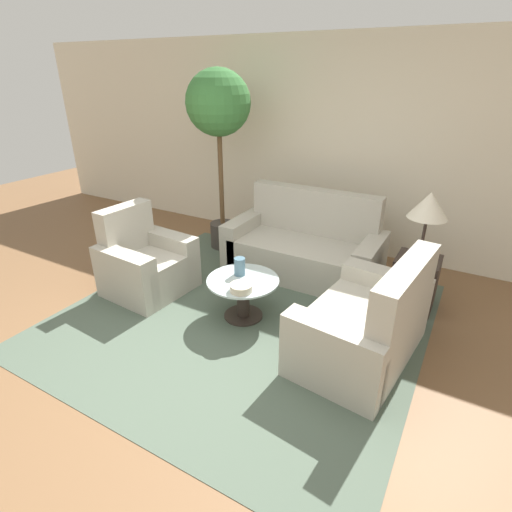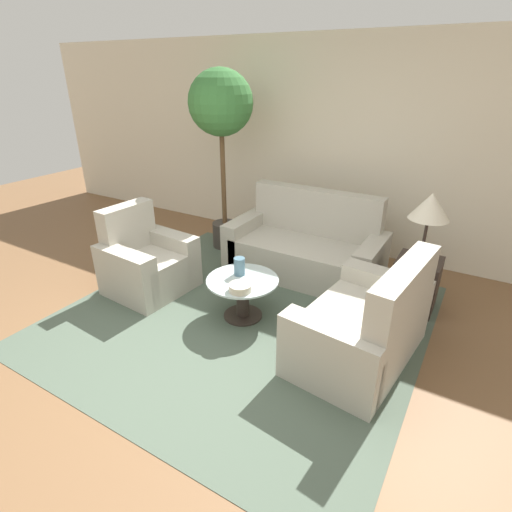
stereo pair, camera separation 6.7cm
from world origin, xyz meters
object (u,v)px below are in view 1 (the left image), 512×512
at_px(sofa_main, 305,248).
at_px(table_lamp, 429,207).
at_px(bowl, 241,288).
at_px(potted_plant, 219,115).
at_px(loveseat, 369,328).
at_px(coffee_table, 243,293).
at_px(armchair, 145,265).
at_px(vase, 240,267).

xyz_separation_m(sofa_main, table_lamp, (1.25, -0.16, 0.76)).
bearing_deg(table_lamp, sofa_main, 172.61).
relative_size(sofa_main, bowl, 8.62).
bearing_deg(potted_plant, table_lamp, -6.88).
relative_size(loveseat, coffee_table, 1.93).
bearing_deg(bowl, armchair, 174.06).
distance_m(vase, bowl, 0.32).
xyz_separation_m(sofa_main, loveseat, (1.08, -1.21, -0.00)).
xyz_separation_m(potted_plant, vase, (1.05, -1.26, -1.21)).
bearing_deg(bowl, table_lamp, 43.59).
distance_m(armchair, vase, 1.15).
height_order(sofa_main, vase, sofa_main).
xyz_separation_m(loveseat, potted_plant, (-2.33, 1.35, 1.41)).
height_order(loveseat, table_lamp, table_lamp).
relative_size(loveseat, table_lamp, 1.99).
bearing_deg(sofa_main, coffee_table, -96.18).
bearing_deg(bowl, sofa_main, 88.84).
bearing_deg(table_lamp, bowl, -136.41).
distance_m(sofa_main, table_lamp, 1.47).
bearing_deg(vase, loveseat, -3.87).
distance_m(sofa_main, vase, 1.16).
distance_m(table_lamp, bowl, 1.87).
bearing_deg(bowl, potted_plant, 128.85).
height_order(table_lamp, vase, table_lamp).
bearing_deg(table_lamp, potted_plant, 173.12).
distance_m(armchair, potted_plant, 1.98).
height_order(table_lamp, potted_plant, potted_plant).
height_order(vase, bowl, vase).
distance_m(loveseat, table_lamp, 1.30).
distance_m(table_lamp, potted_plant, 2.61).
height_order(armchair, table_lamp, table_lamp).
xyz_separation_m(coffee_table, vase, (-0.08, 0.07, 0.23)).
height_order(sofa_main, bowl, sofa_main).
relative_size(table_lamp, potted_plant, 0.30).
bearing_deg(sofa_main, loveseat, -48.27).
height_order(potted_plant, vase, potted_plant).
distance_m(armchair, bowl, 1.32).
height_order(armchair, coffee_table, armchair).
bearing_deg(coffee_table, armchair, -177.28).
bearing_deg(sofa_main, bowl, -91.16).
relative_size(coffee_table, potted_plant, 0.31).
bearing_deg(potted_plant, coffee_table, -49.75).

